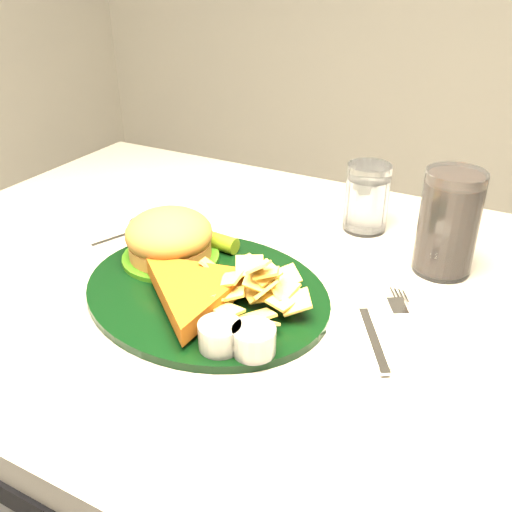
{
  "coord_description": "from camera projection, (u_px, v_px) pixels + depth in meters",
  "views": [
    {
      "loc": [
        0.31,
        -0.62,
        1.17
      ],
      "look_at": [
        -0.0,
        -0.03,
        0.8
      ],
      "focal_mm": 40.0,
      "sensor_mm": 36.0,
      "label": 1
    }
  ],
  "objects": [
    {
      "name": "water_glass",
      "position": [
        367.0,
        198.0,
        0.92
      ],
      "size": [
        0.08,
        0.08,
        0.11
      ],
      "primitive_type": "cylinder",
      "rotation": [
        0.0,
        0.0,
        -0.17
      ],
      "color": "white",
      "rests_on": "table"
    },
    {
      "name": "dinner_plate",
      "position": [
        205.0,
        270.0,
        0.75
      ],
      "size": [
        0.42,
        0.38,
        0.08
      ],
      "primitive_type": null,
      "rotation": [
        0.0,
        0.0,
        -0.26
      ],
      "color": "black",
      "rests_on": "table"
    },
    {
      "name": "cola_glass",
      "position": [
        448.0,
        223.0,
        0.79
      ],
      "size": [
        0.09,
        0.09,
        0.15
      ],
      "primitive_type": "cylinder",
      "rotation": [
        0.0,
        0.0,
        -0.05
      ],
      "color": "black",
      "rests_on": "table"
    },
    {
      "name": "table",
      "position": [
        264.0,
        463.0,
        0.99
      ],
      "size": [
        1.2,
        0.8,
        0.75
      ],
      "primitive_type": null,
      "color": "#AEA79D",
      "rests_on": "ground"
    },
    {
      "name": "fork_napkin",
      "position": [
        376.0,
        335.0,
        0.68
      ],
      "size": [
        0.19,
        0.2,
        0.01
      ],
      "primitive_type": null,
      "rotation": [
        0.0,
        0.0,
        0.53
      ],
      "color": "white",
      "rests_on": "table"
    },
    {
      "name": "spoon",
      "position": [
        118.0,
        236.0,
        0.92
      ],
      "size": [
        0.08,
        0.13,
        0.01
      ],
      "primitive_type": null,
      "rotation": [
        0.0,
        0.0,
        -0.37
      ],
      "color": "silver",
      "rests_on": "table"
    }
  ]
}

